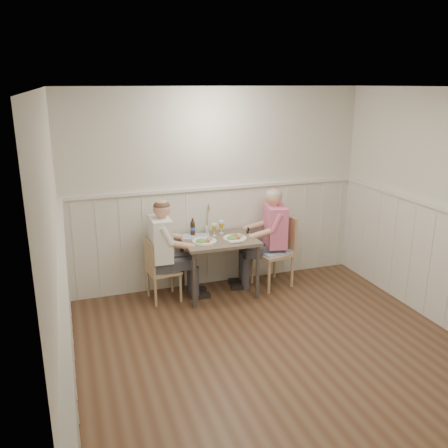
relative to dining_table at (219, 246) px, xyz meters
name	(u,v)px	position (x,y,z in m)	size (l,w,h in m)	color
ground_plane	(291,368)	(0.12, -1.84, -0.65)	(4.50, 4.50, 0.00)	#4A2E1D
room_shell	(298,217)	(0.12, -1.84, 0.87)	(4.04, 4.54, 2.60)	silver
wainscot	(264,276)	(0.12, -1.15, 0.04)	(4.00, 4.49, 1.34)	silver
dining_table	(219,246)	(0.00, 0.00, 0.00)	(0.92, 0.70, 0.75)	brown
chair_right	(276,248)	(0.82, 0.04, -0.13)	(0.54, 0.54, 0.95)	#997C60
chair_left	(160,268)	(-0.76, 0.05, -0.22)	(0.42, 0.42, 0.80)	#997C60
man_in_pink	(271,245)	(0.76, 0.05, -0.08)	(0.68, 0.48, 1.35)	#3F3F47
diner_cream	(165,258)	(-0.69, 0.04, -0.09)	(0.61, 0.43, 1.32)	#3F3F47
plate_man	(234,237)	(0.18, -0.08, 0.13)	(0.30, 0.30, 0.08)	white
plate_diner	(204,241)	(-0.22, -0.08, 0.12)	(0.30, 0.30, 0.08)	white
beer_glass_a	(221,225)	(0.10, 0.20, 0.21)	(0.07, 0.07, 0.17)	silver
beer_glass_b	(214,228)	(-0.02, 0.13, 0.21)	(0.06, 0.06, 0.16)	silver
beer_bottle	(193,228)	(-0.27, 0.25, 0.20)	(0.06, 0.06, 0.23)	black
rolled_napkin	(236,242)	(0.14, -0.24, 0.12)	(0.17, 0.05, 0.04)	white
grass_vase	(207,219)	(-0.07, 0.30, 0.29)	(0.05, 0.05, 0.42)	silver
gingham_mat	(196,236)	(-0.25, 0.18, 0.10)	(0.40, 0.35, 0.01)	#506BA3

